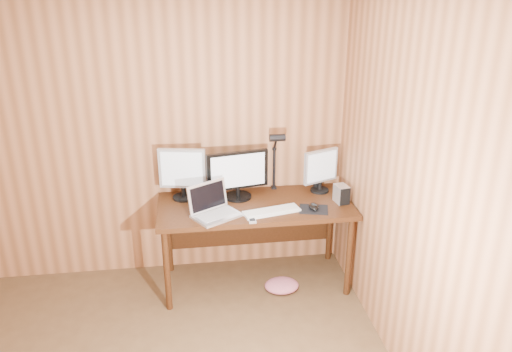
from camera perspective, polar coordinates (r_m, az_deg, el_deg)
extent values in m
plane|color=#A7653C|center=(4.29, -13.24, 4.28)|extent=(4.00, 0.00, 4.00)
plane|color=#A7653C|center=(2.77, 22.03, -6.69)|extent=(0.00, 4.00, 4.00)
cube|color=#391C0C|center=(4.14, -0.10, -3.48)|extent=(1.60, 0.70, 0.04)
cube|color=#391C0C|center=(4.55, -0.65, -4.92)|extent=(1.48, 0.02, 0.51)
cylinder|color=#391C0C|center=(4.04, -10.14, -10.60)|extent=(0.05, 0.05, 0.71)
cylinder|color=#391C0C|center=(4.54, -9.95, -6.72)|extent=(0.05, 0.05, 0.71)
cylinder|color=#391C0C|center=(4.22, 10.58, -9.10)|extent=(0.05, 0.05, 0.71)
cylinder|color=#391C0C|center=(4.71, 8.42, -5.56)|extent=(0.05, 0.05, 0.71)
cylinder|color=black|center=(4.25, -2.08, -2.35)|extent=(0.23, 0.23, 0.02)
cylinder|color=black|center=(4.24, -2.09, -1.81)|extent=(0.03, 0.03, 0.07)
cube|color=black|center=(4.16, -2.12, 0.67)|extent=(0.52, 0.13, 0.33)
cube|color=silver|center=(4.14, -2.04, 0.57)|extent=(0.46, 0.09, 0.28)
cylinder|color=black|center=(4.28, -8.25, -2.42)|extent=(0.19, 0.19, 0.02)
cylinder|color=black|center=(4.26, -8.28, -1.79)|extent=(0.04, 0.04, 0.08)
cube|color=#BBBBC0|center=(4.18, -8.44, 0.87)|extent=(0.39, 0.11, 0.34)
cube|color=silver|center=(4.16, -8.49, 0.77)|extent=(0.34, 0.07, 0.29)
cylinder|color=black|center=(4.41, 7.28, -1.62)|extent=(0.16, 0.16, 0.02)
cylinder|color=black|center=(4.39, 7.31, -1.08)|extent=(0.03, 0.03, 0.07)
cube|color=#BBBBC0|center=(4.32, 7.42, 1.13)|extent=(0.32, 0.16, 0.29)
cube|color=silver|center=(4.31, 7.57, 1.06)|extent=(0.27, 0.12, 0.25)
cube|color=silver|center=(3.93, -4.52, -4.55)|extent=(0.42, 0.39, 0.02)
cube|color=silver|center=(3.96, -5.58, -2.31)|extent=(0.33, 0.23, 0.23)
cube|color=black|center=(3.96, -5.58, -2.31)|extent=(0.28, 0.19, 0.19)
cube|color=#B2B2B7|center=(3.92, -4.52, -4.42)|extent=(0.33, 0.28, 0.00)
cube|color=white|center=(3.99, 1.80, -4.06)|extent=(0.48, 0.24, 0.02)
cube|color=white|center=(3.98, 1.80, -3.91)|extent=(0.44, 0.21, 0.00)
cube|color=black|center=(4.06, 6.60, -3.81)|extent=(0.27, 0.24, 0.00)
ellipsoid|color=black|center=(4.05, 6.61, -3.52)|extent=(0.10, 0.13, 0.04)
cube|color=silver|center=(4.20, 9.73, -2.03)|extent=(0.12, 0.15, 0.15)
cube|color=black|center=(4.14, 10.17, -2.39)|extent=(0.09, 0.02, 0.14)
cube|color=silver|center=(3.86, -0.46, -5.03)|extent=(0.06, 0.11, 0.01)
cube|color=black|center=(3.85, -0.46, -4.93)|extent=(0.04, 0.07, 0.00)
cylinder|color=black|center=(4.45, 6.93, -0.62)|extent=(0.05, 0.05, 0.13)
cube|color=black|center=(4.45, 2.05, -1.53)|extent=(0.04, 0.05, 0.05)
cylinder|color=black|center=(4.37, 2.08, 0.82)|extent=(0.02, 0.02, 0.37)
sphere|color=black|center=(4.31, 2.11, 3.12)|extent=(0.04, 0.04, 0.04)
cylinder|color=black|center=(4.23, 2.26, 3.78)|extent=(0.02, 0.13, 0.15)
cylinder|color=black|center=(4.14, 2.45, 4.39)|extent=(0.13, 0.06, 0.06)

